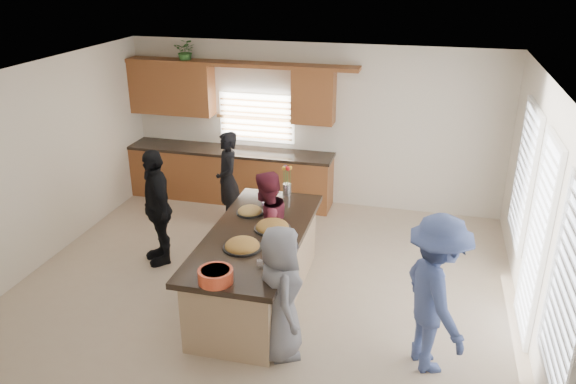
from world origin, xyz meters
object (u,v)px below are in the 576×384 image
(salad_bowl, at_px, (216,275))
(woman_right_front, at_px, (280,293))
(woman_left_mid, at_px, (266,228))
(woman_left_back, at_px, (228,180))
(woman_right_back, at_px, (435,295))
(woman_left_front, at_px, (157,207))
(island, at_px, (257,268))

(salad_bowl, xyz_separation_m, woman_right_front, (0.63, 0.23, -0.26))
(salad_bowl, height_order, woman_left_mid, woman_left_mid)
(woman_left_back, relative_size, woman_left_mid, 1.01)
(salad_bowl, distance_m, woman_left_back, 3.32)
(woman_left_back, relative_size, woman_right_front, 1.03)
(salad_bowl, distance_m, woman_right_back, 2.27)
(woman_left_mid, height_order, woman_left_front, woman_left_front)
(woman_left_back, xyz_separation_m, woman_right_front, (1.66, -2.92, -0.02))
(island, height_order, woman_left_mid, woman_left_mid)
(woman_right_back, bearing_deg, woman_left_front, 45.65)
(island, distance_m, woman_left_mid, 0.57)
(island, relative_size, woman_left_front, 1.61)
(woman_right_back, bearing_deg, woman_left_mid, 36.09)
(island, bearing_deg, woman_right_back, -19.92)
(salad_bowl, xyz_separation_m, woman_right_back, (2.22, 0.43, -0.15))
(island, bearing_deg, salad_bowl, -93.87)
(woman_left_mid, bearing_deg, woman_right_front, 46.95)
(woman_left_mid, bearing_deg, woman_left_back, -119.36)
(salad_bowl, relative_size, woman_right_back, 0.21)
(woman_left_front, relative_size, woman_right_back, 0.96)
(salad_bowl, distance_m, woman_left_mid, 1.68)
(woman_left_front, bearing_deg, salad_bowl, 1.68)
(salad_bowl, distance_m, woman_right_front, 0.72)
(woman_right_back, bearing_deg, island, 46.15)
(woman_right_front, bearing_deg, woman_left_back, 5.06)
(woman_left_front, xyz_separation_m, woman_right_front, (2.22, -1.58, -0.07))
(woman_left_mid, relative_size, woman_right_front, 1.02)
(island, distance_m, salad_bowl, 1.32)
(woman_right_front, bearing_deg, woman_left_front, 30.07)
(island, bearing_deg, woman_left_back, 118.59)
(island, bearing_deg, woman_left_mid, 91.62)
(woman_left_back, distance_m, woman_left_front, 1.45)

